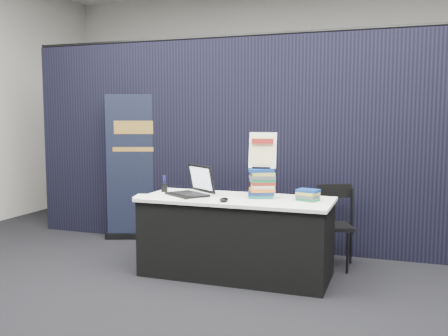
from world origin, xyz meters
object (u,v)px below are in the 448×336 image
(display_table, at_px, (236,236))
(book_stack_short, at_px, (307,195))
(book_stack_tall, at_px, (261,183))
(stacking_chair, at_px, (332,221))
(laptop, at_px, (189,188))
(info_sign, at_px, (263,151))
(pullup_banner, at_px, (136,176))

(display_table, distance_m, book_stack_short, 0.79)
(book_stack_tall, bearing_deg, stacking_chair, 41.70)
(laptop, relative_size, book_stack_tall, 1.82)
(stacking_chair, bearing_deg, display_table, -164.35)
(book_stack_tall, bearing_deg, book_stack_short, -2.38)
(stacking_chair, bearing_deg, info_sign, -161.04)
(display_table, bearing_deg, book_stack_tall, 19.74)
(display_table, xyz_separation_m, info_sign, (0.22, 0.11, 0.82))
(book_stack_tall, relative_size, book_stack_short, 1.25)
(info_sign, distance_m, stacking_chair, 1.08)
(info_sign, bearing_deg, stacking_chair, 31.42)
(info_sign, bearing_deg, pullup_banner, 146.86)
(pullup_banner, xyz_separation_m, stacking_chair, (2.43, -0.33, -0.33))
(laptop, bearing_deg, book_stack_tall, 40.41)
(display_table, height_order, book_stack_short, book_stack_short)
(book_stack_short, height_order, info_sign, info_sign)
(stacking_chair, bearing_deg, pullup_banner, 151.15)
(laptop, xyz_separation_m, pullup_banner, (-1.12, 0.94, -0.03))
(display_table, height_order, laptop, laptop)
(pullup_banner, bearing_deg, info_sign, -44.95)
(laptop, xyz_separation_m, book_stack_tall, (0.71, 0.07, 0.07))
(display_table, xyz_separation_m, book_stack_tall, (0.22, 0.08, 0.51))
(book_stack_tall, bearing_deg, info_sign, 90.00)
(info_sign, xyz_separation_m, stacking_chair, (0.60, 0.50, -0.74))
(laptop, bearing_deg, display_table, 33.64)
(info_sign, relative_size, pullup_banner, 0.20)
(book_stack_tall, distance_m, book_stack_short, 0.45)
(book_stack_tall, bearing_deg, pullup_banner, 154.68)
(display_table, xyz_separation_m, laptop, (-0.48, 0.01, 0.44))
(book_stack_short, xyz_separation_m, pullup_banner, (-2.27, 0.88, -0.01))
(laptop, bearing_deg, pullup_banner, 174.57)
(info_sign, height_order, pullup_banner, pullup_banner)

